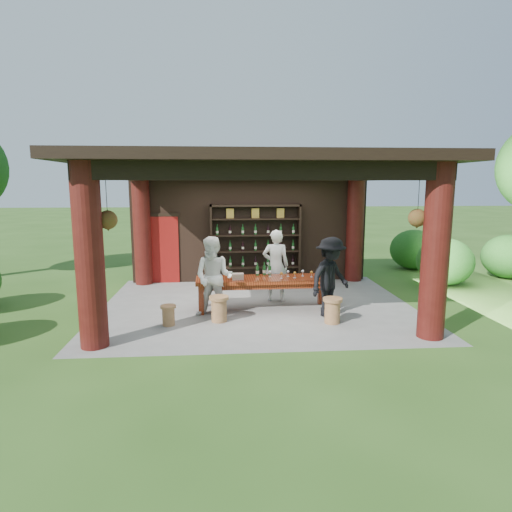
{
  "coord_description": "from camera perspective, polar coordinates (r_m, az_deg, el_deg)",
  "views": [
    {
      "loc": [
        -0.79,
        -9.99,
        2.92
      ],
      "look_at": [
        0.0,
        0.4,
        1.15
      ],
      "focal_mm": 30.0,
      "sensor_mm": 36.0,
      "label": 1
    }
  ],
  "objects": [
    {
      "name": "ground",
      "position": [
        10.44,
        0.17,
        -6.6
      ],
      "size": [
        90.0,
        90.0,
        0.0
      ],
      "primitive_type": "plane",
      "color": "#2D5119",
      "rests_on": "ground"
    },
    {
      "name": "tasting_table",
      "position": [
        10.0,
        1.01,
        -3.59
      ],
      "size": [
        3.15,
        0.88,
        0.75
      ],
      "rotation": [
        0.0,
        0.0,
        0.02
      ],
      "color": "#52190B",
      "rests_on": "ground"
    },
    {
      "name": "shrubs",
      "position": [
        12.05,
        14.78,
        -2.01
      ],
      "size": [
        19.88,
        7.86,
        1.36
      ],
      "color": "#194C14",
      "rests_on": "ground"
    },
    {
      "name": "stool_near_right",
      "position": [
        9.23,
        10.16,
        -7.08
      ],
      "size": [
        0.41,
        0.41,
        0.54
      ],
      "rotation": [
        0.0,
        0.0,
        0.09
      ],
      "color": "brown",
      "rests_on": "ground"
    },
    {
      "name": "stool_far_left",
      "position": [
        9.15,
        -11.6,
        -7.69
      ],
      "size": [
        0.32,
        0.32,
        0.43
      ],
      "rotation": [
        0.0,
        0.0,
        0.36
      ],
      "color": "brown",
      "rests_on": "ground"
    },
    {
      "name": "host",
      "position": [
        10.67,
        2.64,
        -1.28
      ],
      "size": [
        0.71,
        0.51,
        1.8
      ],
      "primitive_type": "imported",
      "rotation": [
        0.0,
        0.0,
        3.01
      ],
      "color": "silver",
      "rests_on": "ground"
    },
    {
      "name": "guest_man",
      "position": [
        9.53,
        9.89,
        -2.81
      ],
      "size": [
        1.31,
        1.22,
        1.78
      ],
      "primitive_type": "imported",
      "rotation": [
        0.0,
        0.0,
        0.65
      ],
      "color": "black",
      "rests_on": "ground"
    },
    {
      "name": "wine_shelf",
      "position": [
        12.6,
        -0.06,
        1.63
      ],
      "size": [
        2.64,
        0.4,
        2.33
      ],
      "color": "black",
      "rests_on": "ground"
    },
    {
      "name": "table_glasses",
      "position": [
        10.07,
        4.75,
        -2.4
      ],
      "size": [
        1.04,
        0.28,
        0.15
      ],
      "color": "silver",
      "rests_on": "tasting_table"
    },
    {
      "name": "napkin_basket",
      "position": [
        9.8,
        -2.43,
        -2.75
      ],
      "size": [
        0.26,
        0.19,
        0.14
      ],
      "primitive_type": "cube",
      "rotation": [
        0.0,
        0.0,
        0.02
      ],
      "color": "#BF6672",
      "rests_on": "tasting_table"
    },
    {
      "name": "stool_near_left",
      "position": [
        9.23,
        -4.95,
        -6.94
      ],
      "size": [
        0.42,
        0.42,
        0.55
      ],
      "rotation": [
        0.0,
        0.0,
        -0.03
      ],
      "color": "brown",
      "rests_on": "ground"
    },
    {
      "name": "table_bottles",
      "position": [
        10.24,
        1.05,
        -1.71
      ],
      "size": [
        0.38,
        0.14,
        0.31
      ],
      "color": "#194C1E",
      "rests_on": "tasting_table"
    },
    {
      "name": "trees",
      "position": [
        11.84,
        17.0,
        11.39
      ],
      "size": [
        21.82,
        8.76,
        4.8
      ],
      "color": "#3F2819",
      "rests_on": "ground"
    },
    {
      "name": "guest_woman",
      "position": [
        9.4,
        -5.64,
        -2.85
      ],
      "size": [
        1.03,
        0.91,
        1.79
      ],
      "primitive_type": "imported",
      "rotation": [
        0.0,
        0.0,
        -0.31
      ],
      "color": "white",
      "rests_on": "ground"
    },
    {
      "name": "pavilion",
      "position": [
        10.48,
        -0.08,
        5.32
      ],
      "size": [
        7.5,
        6.0,
        3.6
      ],
      "color": "slate",
      "rests_on": "ground"
    }
  ]
}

